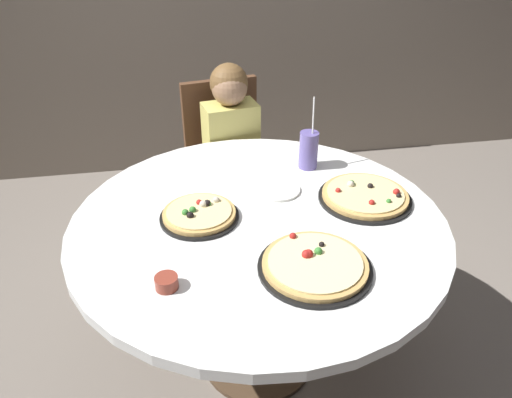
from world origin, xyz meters
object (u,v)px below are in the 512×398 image
Objects in this scene: sauce_bowl at (167,282)px; dining_table at (258,237)px; pizza_pepperoni at (365,196)px; chair_wooden at (226,161)px; soda_cup at (309,150)px; diner_child at (236,184)px; plate_small at (277,190)px; pizza_veggie at (199,214)px; pizza_cheese at (315,265)px.

dining_table is at bearing 43.60° from sauce_bowl.
chair_wooden is at bearing 117.67° from pizza_pepperoni.
diner_child is at bearing 126.19° from soda_cup.
chair_wooden is at bearing 99.13° from diner_child.
plate_small is (0.09, -0.53, 0.27)m from diner_child.
pizza_veggie reaches higher than sauce_bowl.
pizza_veggie is 0.48m from pizza_cheese.
pizza_veggie is at bearing 70.81° from sauce_bowl.
diner_child is 1.07m from pizza_cheese.
sauce_bowl is at bearing -109.19° from pizza_veggie.
pizza_veggie and pizza_pepperoni have the same top height.
diner_child is at bearing 71.42° from sauce_bowl.
soda_cup is at bearing 32.81° from pizza_veggie.
sauce_bowl reaches higher than plate_small.
sauce_bowl reaches higher than dining_table.
plate_small is at bearing 23.98° from pizza_veggie.
diner_child is 0.57m from soda_cup.
soda_cup is at bearing 45.49° from plate_small.
pizza_veggie is 0.80× the size of pizza_cheese.
dining_table is at bearing -128.47° from soda_cup.
soda_cup is (0.26, -0.36, 0.35)m from diner_child.
soda_cup is (0.49, 0.31, 0.06)m from pizza_veggie.
chair_wooden is at bearing 91.02° from dining_table.
pizza_cheese is 1.17× the size of soda_cup.
pizza_pepperoni is 1.16× the size of soda_cup.
chair_wooden is at bearing 96.57° from pizza_cheese.
pizza_veggie is at bearing -102.77° from chair_wooden.
dining_table is 0.73m from diner_child.
soda_cup reaches higher than pizza_pepperoni.
sauce_bowl is at bearing -136.40° from dining_table.
diner_child is 0.83m from pizza_pepperoni.
pizza_cheese is at bearing -129.67° from pizza_pepperoni.
chair_wooden is 13.57× the size of sauce_bowl.
dining_table is at bearing -88.98° from chair_wooden.
chair_wooden is 1.23m from pizza_cheese.
chair_wooden is (-0.02, 0.89, -0.14)m from dining_table.
pizza_veggie is 0.63m from pizza_pepperoni.
sauce_bowl is at bearing -131.75° from plate_small.
soda_cup is 0.25m from plate_small.
pizza_pepperoni is at bearing -63.78° from soda_cup.
diner_child reaches higher than pizza_pepperoni.
pizza_cheese is at bearing -83.43° from chair_wooden.
plate_small is (0.44, 0.49, -0.02)m from sauce_bowl.
dining_table is at bearing -91.06° from diner_child.
diner_child is 1.12m from sauce_bowl.
chair_wooden is 3.10× the size of soda_cup.
sauce_bowl is at bearing -104.68° from chair_wooden.
diner_child is 15.46× the size of sauce_bowl.
diner_child is 3.53× the size of soda_cup.
dining_table is 3.82× the size of pizza_pepperoni.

